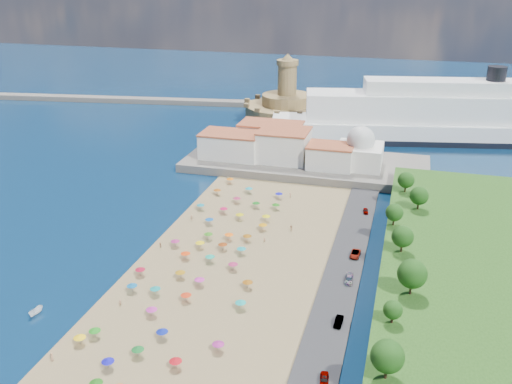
% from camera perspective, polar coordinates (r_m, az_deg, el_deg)
% --- Properties ---
extents(ground, '(700.00, 700.00, 0.00)m').
position_cam_1_polar(ground, '(153.09, -3.97, -6.00)').
color(ground, '#071938').
rests_on(ground, ground).
extents(terrace, '(90.00, 36.00, 3.00)m').
position_cam_1_polar(terrace, '(215.17, 4.98, 2.83)').
color(terrace, '#59544C').
rests_on(terrace, ground).
extents(jetty, '(18.00, 70.00, 2.40)m').
position_cam_1_polar(jetty, '(252.31, 1.56, 5.72)').
color(jetty, '#59544C').
rests_on(jetty, ground).
extents(breakwater, '(199.03, 34.77, 2.60)m').
position_cam_1_polar(breakwater, '(328.44, -13.47, 8.97)').
color(breakwater, '#59544C').
rests_on(breakwater, ground).
extents(waterfront_buildings, '(57.00, 29.00, 11.00)m').
position_cam_1_polar(waterfront_buildings, '(216.38, 1.66, 4.79)').
color(waterfront_buildings, silver).
rests_on(waterfront_buildings, terrace).
extents(domed_building, '(16.00, 16.00, 15.00)m').
position_cam_1_polar(domed_building, '(208.47, 10.35, 4.08)').
color(domed_building, silver).
rests_on(domed_building, terrace).
extents(fortress, '(40.00, 40.00, 32.40)m').
position_cam_1_polar(fortress, '(279.16, 3.08, 8.44)').
color(fortress, '#A68653').
rests_on(fortress, ground).
extents(cruise_ship, '(148.53, 50.35, 32.14)m').
position_cam_1_polar(cruise_ship, '(258.68, 18.21, 6.94)').
color(cruise_ship, black).
rests_on(cruise_ship, ground).
extents(beach_parasols, '(31.26, 116.70, 2.20)m').
position_cam_1_polar(beach_parasols, '(143.79, -5.82, -7.07)').
color(beach_parasols, gray).
rests_on(beach_parasols, beach).
extents(beachgoers, '(33.09, 94.64, 1.84)m').
position_cam_1_polar(beachgoers, '(153.42, -3.51, -5.45)').
color(beachgoers, tan).
rests_on(beachgoers, beach).
extents(parked_cars, '(2.59, 82.97, 1.42)m').
position_cam_1_polar(parked_cars, '(138.89, 9.25, -8.74)').
color(parked_cars, gray).
rests_on(parked_cars, promenade).
extents(hillside_trees, '(11.22, 108.70, 8.07)m').
position_cam_1_polar(hillside_trees, '(131.86, 14.55, -6.56)').
color(hillside_trees, '#382314').
rests_on(hillside_trees, hillside).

